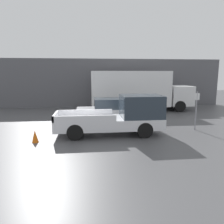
{
  "coord_description": "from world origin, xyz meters",
  "views": [
    {
      "loc": [
        0.11,
        -12.13,
        3.29
      ],
      "look_at": [
        1.54,
        0.47,
        1.07
      ],
      "focal_mm": 35.0,
      "sensor_mm": 36.0,
      "label": 1
    }
  ],
  "objects_px": {
    "delivery_truck": "(137,90)",
    "parking_sign": "(196,108)",
    "car": "(112,110)",
    "pickup_truck": "(121,116)",
    "traffic_cone": "(35,136)"
  },
  "relations": [
    {
      "from": "parking_sign",
      "to": "traffic_cone",
      "type": "distance_m",
      "value": 9.09
    },
    {
      "from": "traffic_cone",
      "to": "pickup_truck",
      "type": "bearing_deg",
      "value": 13.12
    },
    {
      "from": "pickup_truck",
      "to": "traffic_cone",
      "type": "xyz_separation_m",
      "value": [
        -4.38,
        -1.02,
        -0.7
      ]
    },
    {
      "from": "car",
      "to": "delivery_truck",
      "type": "xyz_separation_m",
      "value": [
        2.74,
        4.33,
        1.06
      ]
    },
    {
      "from": "delivery_truck",
      "to": "traffic_cone",
      "type": "distance_m",
      "value": 11.16
    },
    {
      "from": "parking_sign",
      "to": "pickup_truck",
      "type": "bearing_deg",
      "value": -174.51
    },
    {
      "from": "pickup_truck",
      "to": "delivery_truck",
      "type": "distance_m",
      "value": 8.03
    },
    {
      "from": "car",
      "to": "parking_sign",
      "type": "relative_size",
      "value": 2.08
    },
    {
      "from": "car",
      "to": "delivery_truck",
      "type": "height_order",
      "value": "delivery_truck"
    },
    {
      "from": "delivery_truck",
      "to": "traffic_cone",
      "type": "height_order",
      "value": "delivery_truck"
    },
    {
      "from": "pickup_truck",
      "to": "parking_sign",
      "type": "height_order",
      "value": "parking_sign"
    },
    {
      "from": "delivery_truck",
      "to": "parking_sign",
      "type": "relative_size",
      "value": 3.92
    },
    {
      "from": "parking_sign",
      "to": "delivery_truck",
      "type": "bearing_deg",
      "value": 105.2
    },
    {
      "from": "pickup_truck",
      "to": "car",
      "type": "height_order",
      "value": "pickup_truck"
    },
    {
      "from": "delivery_truck",
      "to": "traffic_cone",
      "type": "bearing_deg",
      "value": -129.21
    }
  ]
}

